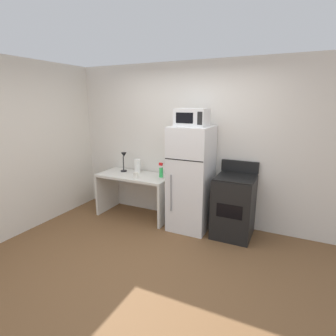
% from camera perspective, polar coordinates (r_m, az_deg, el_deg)
% --- Properties ---
extents(ground_plane, '(12.00, 12.00, 0.00)m').
position_cam_1_polar(ground_plane, '(3.50, -5.47, -20.46)').
color(ground_plane, brown).
extents(wall_back_white, '(5.00, 0.10, 2.60)m').
position_cam_1_polar(wall_back_white, '(4.48, 5.42, 5.20)').
color(wall_back_white, silver).
rests_on(wall_back_white, ground).
extents(wall_left_brick, '(0.10, 4.00, 2.60)m').
position_cam_1_polar(wall_left_brick, '(4.51, -30.65, 3.37)').
color(wall_left_brick, silver).
rests_on(wall_left_brick, ground).
extents(desk, '(1.27, 0.62, 0.75)m').
position_cam_1_polar(desk, '(4.73, -7.01, -3.96)').
color(desk, silver).
rests_on(desk, ground).
extents(desk_lamp, '(0.14, 0.12, 0.35)m').
position_cam_1_polar(desk_lamp, '(4.83, -9.39, 1.98)').
color(desk_lamp, black).
rests_on(desk_lamp, desk).
extents(coffee_mug, '(0.08, 0.08, 0.09)m').
position_cam_1_polar(coffee_mug, '(4.45, -6.86, -1.51)').
color(coffee_mug, white).
rests_on(coffee_mug, desk).
extents(paper_towel_roll, '(0.11, 0.11, 0.24)m').
position_cam_1_polar(paper_towel_roll, '(4.77, -6.53, 0.42)').
color(paper_towel_roll, white).
rests_on(paper_towel_roll, desk).
extents(spray_bottle, '(0.06, 0.06, 0.25)m').
position_cam_1_polar(spray_bottle, '(4.45, -1.48, -0.75)').
color(spray_bottle, green).
rests_on(spray_bottle, desk).
extents(refrigerator, '(0.60, 0.66, 1.62)m').
position_cam_1_polar(refrigerator, '(4.19, 4.93, -2.27)').
color(refrigerator, white).
rests_on(refrigerator, ground).
extents(microwave, '(0.46, 0.35, 0.26)m').
position_cam_1_polar(microwave, '(4.01, 5.11, 10.67)').
color(microwave, silver).
rests_on(microwave, refrigerator).
extents(oven_range, '(0.56, 0.61, 1.10)m').
position_cam_1_polar(oven_range, '(4.15, 13.83, -7.84)').
color(oven_range, black).
rests_on(oven_range, ground).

